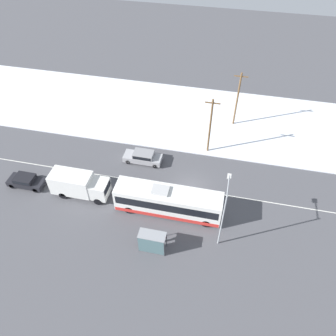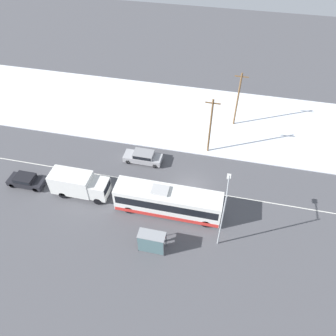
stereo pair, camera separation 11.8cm
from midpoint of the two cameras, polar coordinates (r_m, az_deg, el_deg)
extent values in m
plane|color=#4C4C51|center=(38.35, 3.69, -3.74)|extent=(120.00, 120.00, 0.00)
cube|color=silver|center=(48.81, 6.52, 8.62)|extent=(80.00, 15.90, 0.12)
cube|color=silver|center=(38.35, 3.69, -3.74)|extent=(60.00, 0.12, 0.00)
cube|color=white|center=(34.96, -0.06, -5.77)|extent=(11.40, 2.55, 2.83)
cube|color=black|center=(34.70, -0.06, -5.41)|extent=(10.94, 2.57, 1.08)
cube|color=red|center=(35.86, -0.06, -6.94)|extent=(11.28, 2.57, 0.51)
cube|color=#B2B2B2|center=(33.92, -1.47, -3.88)|extent=(1.80, 1.40, 0.24)
cylinder|color=black|center=(34.90, 6.55, -9.54)|extent=(1.00, 0.28, 1.00)
cylinder|color=black|center=(36.28, 7.03, -6.67)|extent=(1.00, 0.28, 1.00)
cylinder|color=black|center=(36.00, -6.89, -7.22)|extent=(1.00, 0.28, 1.00)
cylinder|color=black|center=(37.34, -5.86, -4.54)|extent=(1.00, 0.28, 1.00)
cube|color=silver|center=(38.23, -16.48, -2.43)|extent=(4.61, 2.30, 2.46)
cube|color=silver|center=(37.19, -11.89, -3.55)|extent=(1.90, 2.18, 1.92)
cube|color=black|center=(36.61, -10.63, -3.40)|extent=(0.06, 1.96, 0.84)
cylinder|color=black|center=(37.36, -12.22, -5.71)|extent=(0.90, 0.26, 0.90)
cylinder|color=black|center=(38.53, -11.14, -3.44)|extent=(0.90, 0.26, 0.90)
cylinder|color=black|center=(38.97, -17.92, -4.55)|extent=(0.90, 0.26, 0.90)
cylinder|color=black|center=(40.10, -16.71, -2.41)|extent=(0.90, 0.26, 0.90)
cube|color=#9E9EA3|center=(41.28, -4.50, 1.75)|extent=(4.78, 1.80, 0.71)
cube|color=gray|center=(40.82, -4.39, 2.38)|extent=(2.48, 1.66, 0.56)
cube|color=black|center=(40.81, -4.39, 2.39)|extent=(2.29, 1.69, 0.45)
cylinder|color=black|center=(41.35, -7.03, 1.09)|extent=(0.64, 0.22, 0.64)
cylinder|color=black|center=(42.43, -6.39, 2.53)|extent=(0.64, 0.22, 0.64)
cylinder|color=black|center=(40.54, -2.35, 0.37)|extent=(0.64, 0.22, 0.64)
cylinder|color=black|center=(41.64, -1.82, 1.86)|extent=(0.64, 0.22, 0.64)
cube|color=black|center=(41.76, -23.45, -2.23)|extent=(4.29, 1.80, 0.66)
cube|color=black|center=(41.43, -23.80, -1.66)|extent=(2.23, 1.66, 0.49)
cube|color=black|center=(41.42, -23.80, -1.65)|extent=(2.05, 1.69, 0.39)
cylinder|color=black|center=(40.77, -22.17, -3.59)|extent=(0.64, 0.22, 0.64)
cylinder|color=black|center=(41.61, -21.18, -2.02)|extent=(0.64, 0.22, 0.64)
cylinder|color=black|center=(42.34, -25.61, -2.85)|extent=(0.64, 0.22, 0.64)
cylinder|color=black|center=(43.15, -24.58, -1.35)|extent=(0.64, 0.22, 0.64)
cylinder|color=#23232D|center=(33.75, -1.07, -12.31)|extent=(0.11, 0.11, 0.72)
cylinder|color=#23232D|center=(33.73, -0.69, -12.38)|extent=(0.11, 0.11, 0.72)
cube|color=maroon|center=(33.19, -0.89, -11.73)|extent=(0.37, 0.20, 0.59)
sphere|color=#8E6647|center=(32.84, -0.90, -11.32)|extent=(0.25, 0.25, 0.25)
cylinder|color=maroon|center=(33.25, -1.29, -11.69)|extent=(0.09, 0.09, 0.56)
cylinder|color=maroon|center=(33.19, -0.49, -11.83)|extent=(0.09, 0.09, 0.56)
cube|color=gray|center=(31.66, -2.91, -11.57)|extent=(2.65, 1.20, 0.06)
cube|color=slate|center=(32.34, -3.09, -13.55)|extent=(2.55, 0.04, 2.16)
cylinder|color=#474C51|center=(33.18, -4.78, -11.51)|extent=(0.08, 0.08, 2.34)
cylinder|color=#474C51|center=(32.77, -0.35, -12.34)|extent=(0.08, 0.08, 2.34)
cylinder|color=#474C51|center=(32.61, -5.33, -13.10)|extent=(0.08, 0.08, 2.34)
cylinder|color=#474C51|center=(32.20, -0.80, -13.98)|extent=(0.08, 0.08, 2.34)
cylinder|color=#9EA3A8|center=(31.30, 9.29, -9.20)|extent=(0.14, 0.14, 7.33)
cylinder|color=#9EA3A8|center=(29.43, 10.32, -3.14)|extent=(0.10, 2.62, 0.10)
cube|color=silver|center=(30.39, 10.51, -1.43)|extent=(0.36, 0.60, 0.16)
cylinder|color=brown|center=(40.78, 7.25, 7.11)|extent=(0.24, 0.24, 7.93)
cube|color=brown|center=(38.77, 7.72, 11.15)|extent=(1.80, 0.12, 0.12)
cylinder|color=brown|center=(46.08, 11.87, 11.50)|extent=(0.24, 0.24, 8.07)
cube|color=brown|center=(44.29, 12.56, 15.30)|extent=(1.80, 0.12, 0.12)
camera|label=1|loc=(0.06, -90.09, -0.09)|focal=35.00mm
camera|label=2|loc=(0.06, 89.91, 0.09)|focal=35.00mm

